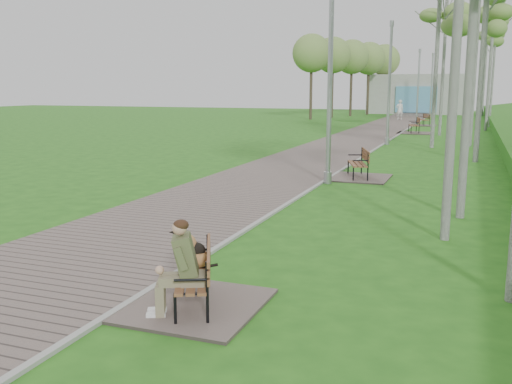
% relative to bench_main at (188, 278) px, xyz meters
% --- Properties ---
extents(ground, '(120.00, 120.00, 0.00)m').
position_rel_bench_main_xyz_m(ground, '(-0.74, 5.36, -0.37)').
color(ground, '#256018').
rests_on(ground, ground).
extents(walkway, '(3.50, 67.00, 0.04)m').
position_rel_bench_main_xyz_m(walkway, '(-2.49, 26.86, -0.35)').
color(walkway, '#6F605A').
rests_on(walkway, ground).
extents(kerb, '(0.10, 67.00, 0.05)m').
position_rel_bench_main_xyz_m(kerb, '(-0.74, 26.86, -0.35)').
color(kerb, '#999993').
rests_on(kerb, ground).
extents(building_north, '(10.00, 5.20, 4.00)m').
position_rel_bench_main_xyz_m(building_north, '(-2.24, 56.33, 1.62)').
color(building_north, '#9E9E99').
rests_on(building_north, ground).
extents(bench_main, '(1.55, 1.73, 1.36)m').
position_rel_bench_main_xyz_m(bench_main, '(0.00, 0.00, 0.00)').
color(bench_main, '#6F605A').
rests_on(bench_main, ground).
extents(bench_second, '(1.75, 1.95, 1.08)m').
position_rel_bench_main_xyz_m(bench_second, '(0.03, 10.87, -0.18)').
color(bench_second, '#6F605A').
rests_on(bench_second, ground).
extents(bench_third, '(1.90, 2.11, 1.17)m').
position_rel_bench_main_xyz_m(bench_third, '(-0.06, 29.06, -0.16)').
color(bench_third, '#6F605A').
rests_on(bench_third, ground).
extents(bench_far, '(1.67, 1.85, 1.02)m').
position_rel_bench_main_xyz_m(bench_far, '(-0.07, 36.34, -0.19)').
color(bench_far, '#6F605A').
rests_on(bench_far, ground).
extents(lamp_post_near, '(0.23, 0.23, 5.84)m').
position_rel_bench_main_xyz_m(lamp_post_near, '(-0.58, 9.62, 2.35)').
color(lamp_post_near, '#9D9FA5').
rests_on(lamp_post_near, ground).
extents(lamp_post_second, '(0.22, 0.22, 5.69)m').
position_rel_bench_main_xyz_m(lamp_post_second, '(-0.58, 21.53, 2.28)').
color(lamp_post_second, '#9D9FA5').
rests_on(lamp_post_second, ground).
extents(lamp_post_third, '(0.21, 0.21, 5.41)m').
position_rel_bench_main_xyz_m(lamp_post_third, '(-0.66, 37.45, 2.16)').
color(lamp_post_third, '#9D9FA5').
rests_on(lamp_post_third, ground).
extents(lamp_post_far, '(0.22, 0.22, 5.77)m').
position_rel_bench_main_xyz_m(lamp_post_far, '(-0.52, 49.38, 2.32)').
color(lamp_post_far, '#9D9FA5').
rests_on(lamp_post_far, ground).
extents(pedestrian_near, '(0.72, 0.61, 1.68)m').
position_rel_bench_main_xyz_m(pedestrian_near, '(-2.57, 43.26, 0.46)').
color(pedestrian_near, white).
rests_on(pedestrian_near, ground).
extents(birch_mid_c, '(2.28, 2.28, 8.01)m').
position_rel_bench_main_xyz_m(birch_mid_c, '(3.11, 22.17, 5.92)').
color(birch_mid_c, silver).
rests_on(birch_mid_c, ground).
extents(birch_far_b, '(2.69, 2.69, 8.27)m').
position_rel_bench_main_xyz_m(birch_far_b, '(1.45, 28.06, 6.12)').
color(birch_far_b, silver).
rests_on(birch_far_b, ground).
extents(birch_far_c, '(2.25, 2.25, 8.53)m').
position_rel_bench_main_xyz_m(birch_far_c, '(4.27, 36.57, 6.33)').
color(birch_far_c, silver).
rests_on(birch_far_c, ground).
extents(birch_distant_b, '(2.65, 2.65, 10.40)m').
position_rel_bench_main_xyz_m(birch_distant_b, '(4.01, 53.79, 7.79)').
color(birch_distant_b, silver).
rests_on(birch_distant_b, ground).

